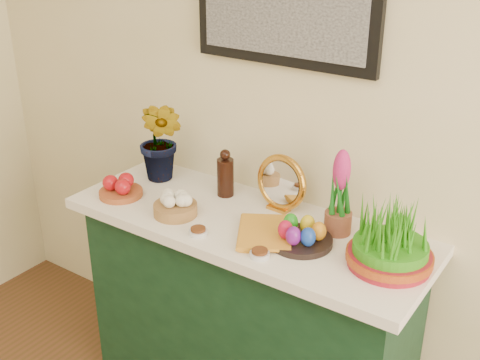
{
  "coord_description": "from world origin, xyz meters",
  "views": [
    {
      "loc": [
        0.74,
        0.35,
        1.96
      ],
      "look_at": [
        -0.36,
        1.95,
        1.07
      ],
      "focal_mm": 45.0,
      "sensor_mm": 36.0,
      "label": 1
    }
  ],
  "objects_px": {
    "mirror": "(281,183)",
    "wheatgrass_sabzeh": "(391,239)",
    "sideboard": "(247,319)",
    "book": "(238,231)",
    "hyacinth_green": "(161,127)"
  },
  "relations": [
    {
      "from": "wheatgrass_sabzeh",
      "to": "sideboard",
      "type": "bearing_deg",
      "value": 179.62
    },
    {
      "from": "book",
      "to": "mirror",
      "type": "bearing_deg",
      "value": 56.3
    },
    {
      "from": "wheatgrass_sabzeh",
      "to": "mirror",
      "type": "bearing_deg",
      "value": 163.5
    },
    {
      "from": "sideboard",
      "to": "book",
      "type": "height_order",
      "value": "book"
    },
    {
      "from": "hyacinth_green",
      "to": "wheatgrass_sabzeh",
      "type": "xyz_separation_m",
      "value": [
        1.05,
        -0.09,
        -0.14
      ]
    },
    {
      "from": "mirror",
      "to": "wheatgrass_sabzeh",
      "type": "relative_size",
      "value": 0.8
    },
    {
      "from": "mirror",
      "to": "book",
      "type": "relative_size",
      "value": 0.9
    },
    {
      "from": "sideboard",
      "to": "hyacinth_green",
      "type": "height_order",
      "value": "hyacinth_green"
    },
    {
      "from": "hyacinth_green",
      "to": "wheatgrass_sabzeh",
      "type": "relative_size",
      "value": 1.68
    },
    {
      "from": "sideboard",
      "to": "mirror",
      "type": "xyz_separation_m",
      "value": [
        0.06,
        0.14,
        0.57
      ]
    },
    {
      "from": "sideboard",
      "to": "mirror",
      "type": "relative_size",
      "value": 5.78
    },
    {
      "from": "hyacinth_green",
      "to": "wheatgrass_sabzeh",
      "type": "height_order",
      "value": "hyacinth_green"
    },
    {
      "from": "sideboard",
      "to": "mirror",
      "type": "distance_m",
      "value": 0.59
    },
    {
      "from": "sideboard",
      "to": "hyacinth_green",
      "type": "bearing_deg",
      "value": 169.58
    },
    {
      "from": "mirror",
      "to": "book",
      "type": "xyz_separation_m",
      "value": [
        -0.02,
        -0.27,
        -0.09
      ]
    }
  ]
}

